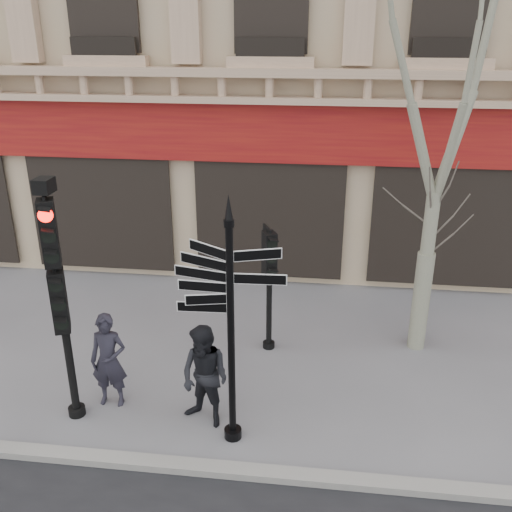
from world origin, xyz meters
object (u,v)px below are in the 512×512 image
at_px(pedestrian_a, 109,360).
at_px(plane_tree, 451,58).
at_px(pedestrian_b, 205,377).
at_px(traffic_signal_secondary, 269,269).
at_px(traffic_signal_main, 57,275).
at_px(fingerpost, 230,284).

bearing_deg(pedestrian_a, plane_tree, 22.90).
relative_size(plane_tree, pedestrian_b, 4.50).
relative_size(traffic_signal_secondary, pedestrian_a, 1.47).
distance_m(traffic_signal_main, pedestrian_a, 1.75).
bearing_deg(pedestrian_a, traffic_signal_secondary, 38.41).
relative_size(traffic_signal_main, traffic_signal_secondary, 1.63).
xyz_separation_m(fingerpost, traffic_signal_secondary, (0.27, 2.62, -0.90)).
bearing_deg(fingerpost, pedestrian_a, 171.65).
height_order(pedestrian_a, pedestrian_b, pedestrian_b).
relative_size(traffic_signal_secondary, pedestrian_b, 1.42).
bearing_deg(pedestrian_a, fingerpost, -17.87).
bearing_deg(pedestrian_a, traffic_signal_main, -143.06).
distance_m(plane_tree, pedestrian_a, 7.27).
height_order(fingerpost, plane_tree, plane_tree).
xyz_separation_m(traffic_signal_main, traffic_signal_secondary, (2.84, 2.39, -0.79)).
relative_size(fingerpost, traffic_signal_main, 0.98).
bearing_deg(plane_tree, traffic_signal_secondary, -172.16).
distance_m(fingerpost, pedestrian_a, 2.80).
bearing_deg(plane_tree, pedestrian_b, -142.73).
xyz_separation_m(fingerpost, traffic_signal_main, (-2.56, 0.22, -0.11)).
bearing_deg(plane_tree, fingerpost, -135.82).
relative_size(fingerpost, plane_tree, 0.51).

